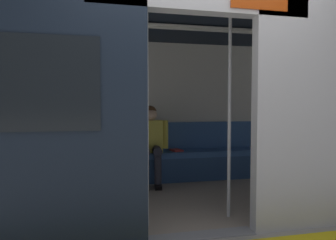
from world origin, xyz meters
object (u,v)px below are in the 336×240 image
at_px(person_seated, 151,139).
at_px(handbag, 121,147).
at_px(book, 177,150).
at_px(grab_pole_door, 147,116).
at_px(train_car, 166,78).
at_px(bench_seat, 157,159).
at_px(grab_pole_far, 229,115).

relative_size(person_seated, handbag, 4.60).
xyz_separation_m(book, grab_pole_door, (0.77, 1.79, 0.62)).
bearing_deg(book, train_car, 57.27).
xyz_separation_m(bench_seat, person_seated, (0.12, 0.05, 0.33)).
distance_m(handbag, grab_pole_far, 2.11).
bearing_deg(train_car, person_seated, -87.36).
distance_m(bench_seat, handbag, 0.60).
relative_size(train_car, bench_seat, 1.89).
bearing_deg(person_seated, train_car, 92.64).
bearing_deg(train_car, bench_seat, -94.40).
bearing_deg(grab_pole_door, train_car, -115.36).
bearing_deg(person_seated, grab_pole_far, 108.96).
bearing_deg(bench_seat, handbag, -6.57).
xyz_separation_m(train_car, person_seated, (0.04, -0.91, -0.86)).
bearing_deg(grab_pole_far, grab_pole_door, 3.46).
height_order(train_car, grab_pole_far, train_car).
xyz_separation_m(bench_seat, handbag, (0.57, -0.07, 0.19)).
relative_size(bench_seat, book, 15.37).
height_order(train_car, handbag, train_car).
bearing_deg(grab_pole_far, book, -85.69).
bearing_deg(train_car, book, -111.57).
xyz_separation_m(train_car, handbag, (0.49, -1.02, -0.99)).
height_order(bench_seat, handbag, handbag).
relative_size(grab_pole_door, grab_pole_far, 1.00).
bearing_deg(person_seated, handbag, -14.51).
relative_size(bench_seat, handbag, 13.01).
relative_size(handbag, grab_pole_door, 0.12).
bearing_deg(person_seated, grab_pole_door, 78.86).
height_order(train_car, book, train_car).
xyz_separation_m(bench_seat, book, (-0.32, -0.04, 0.12)).
bearing_deg(book, handbag, -12.99).
bearing_deg(bench_seat, grab_pole_door, 75.59).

